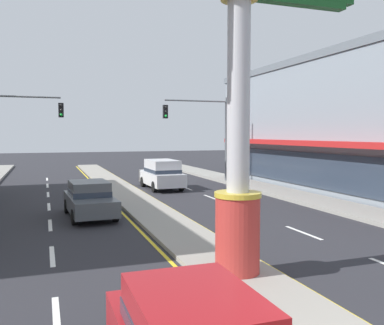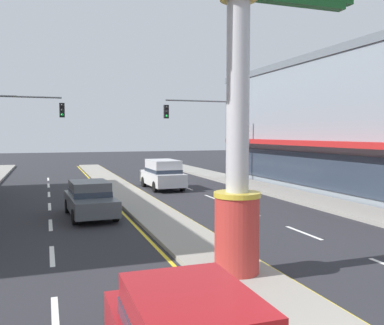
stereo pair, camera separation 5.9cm
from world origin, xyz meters
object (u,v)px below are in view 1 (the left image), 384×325
at_px(traffic_light_left_side, 13,123).
at_px(traffic_light_right_side, 204,124).
at_px(sedan_near_right_lane, 90,199).
at_px(suv_far_right_lane, 162,174).
at_px(district_sign, 239,96).
at_px(storefront_right, 365,125).

distance_m(traffic_light_left_side, traffic_light_right_side, 12.52).
xyz_separation_m(traffic_light_left_side, sedan_near_right_lane, (3.58, -9.96, -3.46)).
distance_m(sedan_near_right_lane, suv_far_right_lane, 9.41).
height_order(district_sign, traffic_light_left_side, district_sign).
bearing_deg(sedan_near_right_lane, district_sign, -73.57).
bearing_deg(traffic_light_left_side, sedan_near_right_lane, -70.23).
height_order(traffic_light_left_side, suv_far_right_lane, traffic_light_left_side).
bearing_deg(district_sign, storefront_right, 39.03).
height_order(district_sign, sedan_near_right_lane, district_sign).
distance_m(district_sign, traffic_light_left_side, 20.04).
xyz_separation_m(traffic_light_left_side, suv_far_right_lane, (8.93, -2.23, -3.26)).
bearing_deg(traffic_light_right_side, sedan_near_right_lane, -133.25).
relative_size(district_sign, storefront_right, 0.33).
bearing_deg(sedan_near_right_lane, traffic_light_right_side, 46.75).
bearing_deg(suv_far_right_lane, district_sign, -99.04).
distance_m(district_sign, storefront_right, 18.26).
xyz_separation_m(storefront_right, sedan_near_right_lane, (-16.86, -2.42, -3.35)).
bearing_deg(sedan_near_right_lane, suv_far_right_lane, 55.34).
relative_size(traffic_light_right_side, suv_far_right_lane, 1.34).
xyz_separation_m(sedan_near_right_lane, suv_far_right_lane, (5.35, 7.74, 0.20)).
bearing_deg(district_sign, sedan_near_right_lane, 106.43).
bearing_deg(sedan_near_right_lane, traffic_light_left_side, 109.77).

